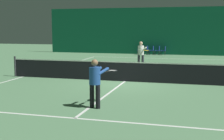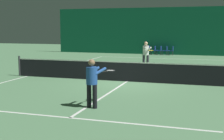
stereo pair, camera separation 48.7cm
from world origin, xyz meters
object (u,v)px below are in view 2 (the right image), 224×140
Objects in this scene: tennis_net at (127,71)px; courtside_chair_3 at (166,50)px; player_far at (146,53)px; courtside_chair_1 at (154,50)px; courtside_chair_4 at (172,50)px; courtside_chair_0 at (148,50)px; player_near at (93,79)px; courtside_chair_2 at (160,50)px.

tennis_net reaches higher than courtside_chair_3.
player_far is (-0.16, 5.33, 0.47)m from tennis_net.
courtside_chair_1 is (-1.40, 15.34, -0.03)m from tennis_net.
courtside_chair_3 is at bearing -90.00° from courtside_chair_4.
player_far is at bearing 10.22° from courtside_chair_0.
player_near reaches higher than courtside_chair_2.
player_near reaches higher than courtside_chair_3.
courtside_chair_3 is (-0.48, 20.44, -0.43)m from player_near.
tennis_net is 7.11× the size of player_far.
player_near is 10.44m from player_far.
player_far is 2.01× the size of courtside_chair_1.
courtside_chair_3 is 1.00× the size of courtside_chair_4.
player_far is 2.01× the size of courtside_chair_2.
courtside_chair_4 is (1.13, 0.00, 0.00)m from courtside_chair_2.
courtside_chair_1 is at bearing 158.60° from player_far.
courtside_chair_3 is at bearing 152.19° from player_far.
courtside_chair_2 is 0.56m from courtside_chair_3.
tennis_net is at bearing -26.76° from player_far.
courtside_chair_1 is at bearing -90.00° from courtside_chair_3.
tennis_net is 14.29× the size of courtside_chair_2.
courtside_chair_0 and courtside_chair_3 have the same top height.
player_near is 1.87× the size of courtside_chair_0.
courtside_chair_3 is 0.56m from courtside_chair_4.
courtside_chair_1 is 1.69m from courtside_chair_4.
courtside_chair_0 and courtside_chair_4 have the same top height.
courtside_chair_1 and courtside_chair_2 have the same top height.
courtside_chair_4 is (0.29, 15.34, -0.03)m from tennis_net.
tennis_net reaches higher than courtside_chair_1.
player_near reaches higher than courtside_chair_1.
player_far reaches higher than courtside_chair_3.
courtside_chair_1 is 1.00× the size of courtside_chair_2.
courtside_chair_0 is at bearing 97.29° from tennis_net.
player_near is at bearing -26.48° from player_far.
courtside_chair_4 is (0.45, 10.01, -0.50)m from player_far.
courtside_chair_2 is (0.56, 0.00, 0.00)m from courtside_chair_1.
courtside_chair_3 is at bearing 91.02° from tennis_net.
courtside_chair_1 and courtside_chair_3 have the same top height.
courtside_chair_2 and courtside_chair_3 have the same top height.
courtside_chair_0 is at bearing -90.00° from courtside_chair_2.
courtside_chair_2 and courtside_chair_4 have the same top height.
tennis_net is 7.65× the size of player_near.
courtside_chair_0 and courtside_chair_1 have the same top height.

